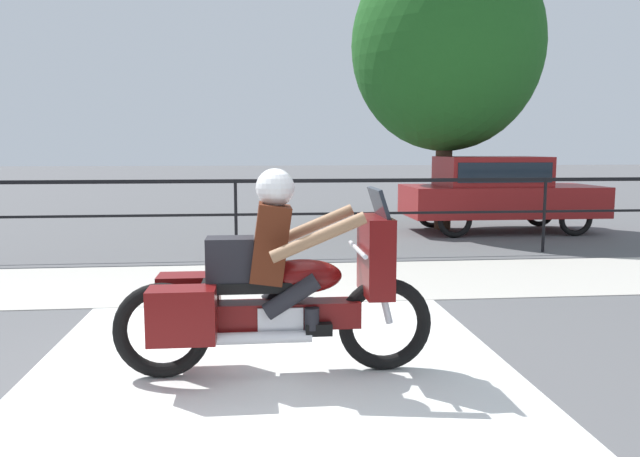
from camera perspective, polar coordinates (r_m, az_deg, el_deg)
name	(u,v)px	position (r m, az deg, el deg)	size (l,w,h in m)	color
ground_plane	(215,378)	(4.91, -9.58, -13.31)	(120.00, 120.00, 0.00)	#565659
sidewalk_band	(232,282)	(8.18, -8.05, -4.88)	(44.00, 2.40, 0.01)	#B7B2A8
crosswalk_band	(274,385)	(4.71, -4.21, -14.08)	(3.77, 6.00, 0.01)	silver
fence_railing	(236,196)	(9.93, -7.73, 2.95)	(36.00, 0.05, 1.25)	black
motorcycle	(272,287)	(4.75, -4.37, -5.31)	(2.43, 0.76, 1.58)	black
parked_car	(497,189)	(13.43, 15.87, 3.49)	(3.96, 1.73, 1.56)	maroon
tree_behind_sign	(447,46)	(13.78, 11.51, 16.03)	(3.98, 3.98, 6.04)	#473323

